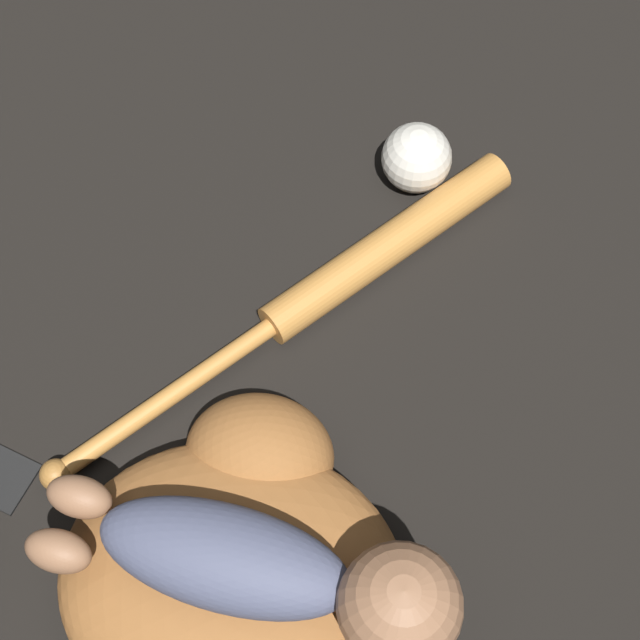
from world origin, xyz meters
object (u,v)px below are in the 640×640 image
at_px(baseball_glove, 237,563).
at_px(baseball_bat, 347,274).
at_px(baseball, 417,158).
at_px(baby_figure, 285,577).

xyz_separation_m(baseball_glove, baseball_bat, (0.13, 0.31, -0.03)).
bearing_deg(baseball, baby_figure, -110.14).
height_order(baseball_glove, baseball_bat, baseball_glove).
distance_m(baseball_glove, baseball_bat, 0.34).
bearing_deg(baseball_bat, baseball, 55.77).
bearing_deg(baseball_bat, baseball_glove, -112.80).
bearing_deg(baseball_glove, baby_figure, -41.38).
bearing_deg(baby_figure, baseball, 69.86).
bearing_deg(baseball, baseball_bat, -124.23).
distance_m(baby_figure, baseball_bat, 0.38).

